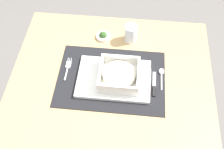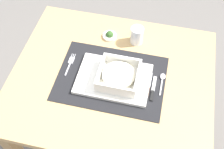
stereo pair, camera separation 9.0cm
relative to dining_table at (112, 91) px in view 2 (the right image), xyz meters
name	(u,v)px [view 2 (the right image)]	position (x,y,z in m)	size (l,w,h in m)	color
ground_plane	(112,144)	(0.00, 0.00, -0.63)	(6.00, 6.00, 0.00)	slate
dining_table	(112,91)	(0.00, 0.00, 0.00)	(0.88, 0.74, 0.75)	tan
placemat	(112,78)	(0.00, -0.01, 0.12)	(0.46, 0.34, 0.00)	black
serving_plate	(114,79)	(0.01, -0.02, 0.13)	(0.31, 0.22, 0.02)	white
porridge_bowl	(119,76)	(0.03, -0.02, 0.16)	(0.17, 0.17, 0.06)	white
fork	(70,63)	(-0.20, 0.03, 0.12)	(0.02, 0.13, 0.00)	silver
spoon	(162,79)	(0.22, 0.03, 0.12)	(0.02, 0.11, 0.01)	silver
butter_knife	(153,90)	(0.18, -0.03, 0.12)	(0.01, 0.13, 0.01)	black
bread_knife	(149,86)	(0.16, -0.02, 0.12)	(0.01, 0.13, 0.01)	#59331E
drinking_glass	(137,36)	(0.07, 0.23, 0.15)	(0.06, 0.06, 0.09)	white
condiment_saucer	(110,35)	(-0.06, 0.23, 0.13)	(0.07, 0.07, 0.04)	white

